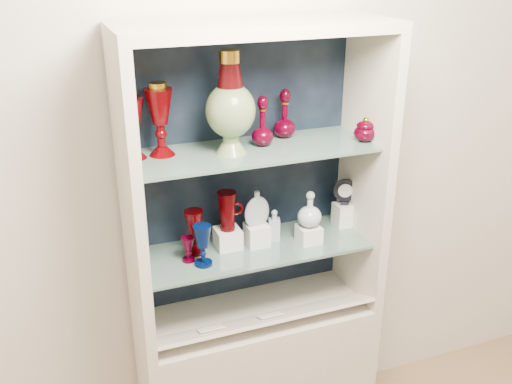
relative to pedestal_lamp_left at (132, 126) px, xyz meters
name	(u,v)px	position (x,y,z in m)	size (l,w,h in m)	color
wall_back	(237,150)	(0.44, 0.14, -0.19)	(3.50, 0.02, 2.80)	white
cabinet_base	(256,380)	(0.44, -0.08, -1.21)	(1.00, 0.40, 0.75)	beige
cabinet_back_panel	(240,170)	(0.44, 0.11, -0.26)	(0.98, 0.02, 1.15)	black
cabinet_side_left	(131,204)	(-0.04, -0.08, -0.26)	(0.04, 0.40, 1.15)	beige
cabinet_side_right	(364,170)	(0.92, -0.08, -0.26)	(0.04, 0.40, 1.15)	beige
cabinet_top_cap	(256,27)	(0.44, -0.08, 0.33)	(1.00, 0.40, 0.04)	beige
shelf_lower	(254,248)	(0.44, -0.06, -0.55)	(0.92, 0.34, 0.01)	slate
shelf_upper	(254,150)	(0.44, -0.06, -0.13)	(0.92, 0.34, 0.01)	slate
label_ledge	(266,319)	(0.44, -0.19, -0.81)	(0.92, 0.18, 0.01)	beige
label_card_0	(270,315)	(0.46, -0.19, -0.79)	(0.10, 0.07, 0.00)	white
label_card_1	(211,329)	(0.21, -0.19, -0.79)	(0.10, 0.07, 0.00)	white
pedestal_lamp_left	(132,126)	(0.00, 0.00, 0.00)	(0.09, 0.09, 0.24)	#490002
pedestal_lamp_right	(160,120)	(0.10, 0.00, 0.01)	(0.10, 0.10, 0.27)	#490002
enamel_urn	(230,103)	(0.34, -0.07, 0.07)	(0.18, 0.18, 0.38)	#094E16
ruby_decanter_a	(263,118)	(0.48, -0.03, -0.01)	(0.09, 0.09, 0.22)	#430012
ruby_decanter_b	(285,112)	(0.60, 0.04, -0.02)	(0.09, 0.09, 0.21)	#430012
lidded_bowl	(365,129)	(0.88, -0.12, -0.07)	(0.09, 0.09, 0.10)	#430012
cobalt_goblet	(203,245)	(0.21, -0.12, -0.46)	(0.07, 0.07, 0.17)	#010F3F
ruby_goblet_tall	(194,232)	(0.20, -0.02, -0.45)	(0.08, 0.08, 0.18)	#490002
ruby_goblet_small	(188,249)	(0.16, -0.07, -0.49)	(0.05, 0.05, 0.10)	#430012
riser_ruby_pitcher	(228,238)	(0.34, -0.02, -0.50)	(0.10, 0.10, 0.08)	silver
ruby_pitcher	(227,211)	(0.34, -0.02, -0.38)	(0.12, 0.08, 0.16)	#490002
clear_square_bottle	(274,225)	(0.54, -0.03, -0.47)	(0.05, 0.05, 0.14)	#AAB9C4
riser_flat_flask	(257,235)	(0.46, -0.04, -0.49)	(0.09, 0.09, 0.09)	silver
flat_flask	(257,208)	(0.46, -0.04, -0.37)	(0.11, 0.04, 0.15)	#A6B1BB
riser_clear_round_decanter	(309,234)	(0.67, -0.10, -0.50)	(0.09, 0.09, 0.07)	silver
clear_round_decanter	(310,210)	(0.67, -0.10, -0.40)	(0.10, 0.10, 0.15)	#AAB9C4
riser_cameo_medallion	(343,214)	(0.88, -0.01, -0.49)	(0.08, 0.08, 0.10)	silver
cameo_medallion	(345,191)	(0.88, -0.01, -0.38)	(0.10, 0.04, 0.12)	black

